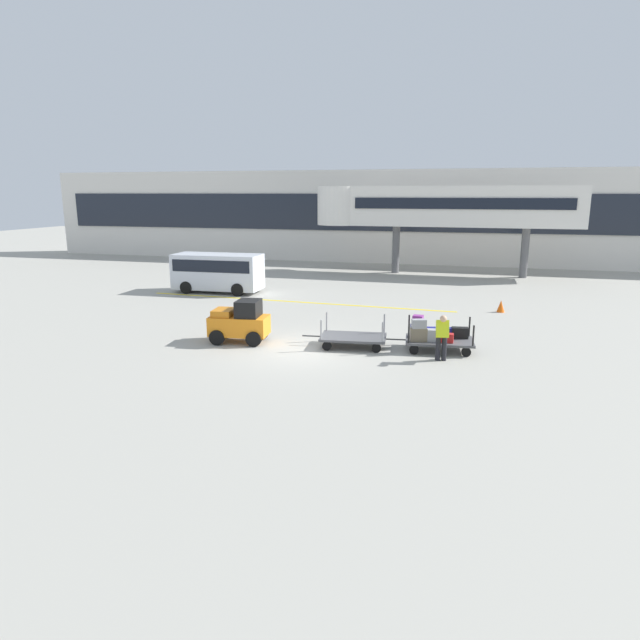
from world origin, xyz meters
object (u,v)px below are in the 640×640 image
Objects in this scene: baggage_tug at (240,322)px; shuttle_van at (218,270)px; baggage_handler at (442,335)px; baggage_cart_middle at (435,335)px; safety_cone_near at (501,306)px; baggage_cart_lead at (353,338)px.

baggage_tug is 0.45× the size of shuttle_van.
baggage_handler is at bearing -3.51° from baggage_tug.
baggage_handler is (0.29, -1.22, 0.33)m from baggage_cart_middle.
safety_cone_near is (9.47, 8.04, -0.48)m from baggage_tug.
baggage_handler is (7.26, -0.45, 0.11)m from baggage_tug.
baggage_cart_middle is 15.12m from shuttle_van.
baggage_handler reaches higher than baggage_cart_lead.
baggage_handler is at bearing -104.58° from safety_cone_near.
baggage_cart_lead is 9.28m from safety_cone_near.
baggage_tug is at bearing 176.49° from baggage_handler.
safety_cone_near is (5.33, 7.59, -0.07)m from baggage_cart_lead.
baggage_tug is 7.02m from baggage_cart_middle.
shuttle_van is (-5.39, 9.44, 0.48)m from baggage_tug.
shuttle_van is 14.95m from safety_cone_near.
safety_cone_near is at bearing 40.34° from baggage_tug.
shuttle_van is at bearing 119.73° from baggage_tug.
baggage_cart_middle is (2.84, 0.32, 0.19)m from baggage_cart_lead.
baggage_handler is 16.06m from shuttle_van.
baggage_tug is 0.72× the size of baggage_cart_middle.
shuttle_van reaches higher than baggage_handler.
baggage_cart_lead is at bearing -125.09° from safety_cone_near.
baggage_cart_lead is 1.96× the size of baggage_handler.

